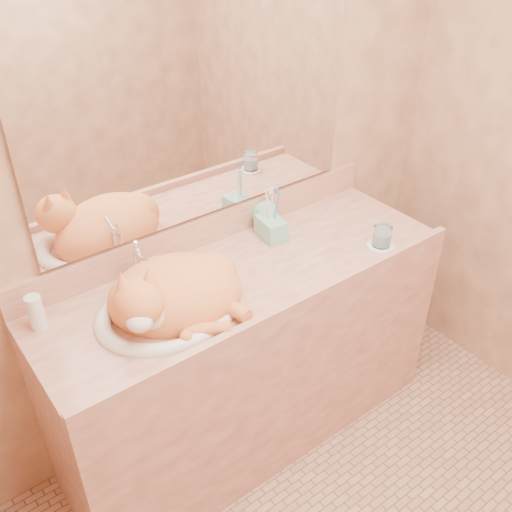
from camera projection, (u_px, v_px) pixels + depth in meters
wall_back at (201, 148)px, 2.06m from camera, size 2.40×0.02×2.50m
vanity_counter at (248, 357)px, 2.34m from camera, size 1.60×0.55×0.85m
mirror at (200, 111)px, 1.97m from camera, size 1.30×0.02×0.80m
sink_basin at (167, 293)px, 1.88m from camera, size 0.49×0.41×0.15m
faucet at (140, 265)px, 2.00m from camera, size 0.06×0.12×0.17m
cat at (172, 293)px, 1.88m from camera, size 0.56×0.51×0.25m
soap_dispenser at (280, 224)px, 2.21m from camera, size 0.09×0.10×0.19m
toothbrush_cup at (273, 226)px, 2.28m from camera, size 0.14×0.14×0.11m
toothbrushes at (273, 208)px, 2.24m from camera, size 0.04×0.04×0.22m
saucer at (381, 246)px, 2.24m from camera, size 0.11×0.11×0.01m
water_glass at (382, 236)px, 2.22m from camera, size 0.07×0.07×0.08m
lotion_bottle at (36, 312)px, 1.82m from camera, size 0.05×0.05×0.12m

